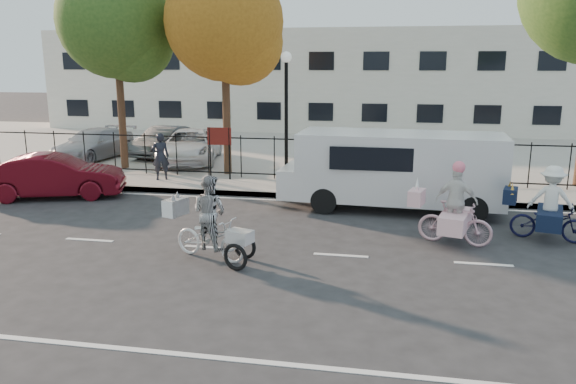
% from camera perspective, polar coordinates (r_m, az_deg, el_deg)
% --- Properties ---
extents(ground, '(120.00, 120.00, 0.00)m').
position_cam_1_polar(ground, '(13.02, -7.94, -5.61)').
color(ground, '#333334').
extents(road_markings, '(60.00, 9.52, 0.01)m').
position_cam_1_polar(road_markings, '(13.02, -7.94, -5.59)').
color(road_markings, silver).
rests_on(road_markings, ground).
extents(curb, '(60.00, 0.10, 0.15)m').
position_cam_1_polar(curb, '(17.68, -2.82, -0.25)').
color(curb, '#A8A399').
rests_on(curb, ground).
extents(sidewalk, '(60.00, 2.20, 0.15)m').
position_cam_1_polar(sidewalk, '(18.68, -2.08, 0.48)').
color(sidewalk, '#A8A399').
rests_on(sidewalk, ground).
extents(parking_lot, '(60.00, 15.60, 0.15)m').
position_cam_1_polar(parking_lot, '(27.29, 1.99, 4.49)').
color(parking_lot, '#A8A399').
rests_on(parking_lot, ground).
extents(iron_fence, '(58.00, 0.06, 1.50)m').
position_cam_1_polar(iron_fence, '(19.57, -1.40, 3.53)').
color(iron_fence, black).
rests_on(iron_fence, sidewalk).
extents(building, '(34.00, 10.00, 6.00)m').
position_cam_1_polar(building, '(36.92, 4.38, 11.26)').
color(building, silver).
rests_on(building, ground).
extents(lamppost, '(0.36, 0.36, 4.33)m').
position_cam_1_polar(lamppost, '(18.84, -0.18, 9.93)').
color(lamppost, black).
rests_on(lamppost, sidewalk).
extents(street_sign, '(0.85, 0.06, 1.80)m').
position_cam_1_polar(street_sign, '(19.58, -6.98, 4.97)').
color(street_sign, black).
rests_on(street_sign, sidewalk).
extents(zebra_trike, '(2.14, 1.37, 1.85)m').
position_cam_1_polar(zebra_trike, '(12.11, -7.93, -3.52)').
color(zebra_trike, white).
rests_on(zebra_trike, ground).
extents(unicorn_bike, '(2.00, 1.43, 1.97)m').
position_cam_1_polar(unicorn_bike, '(13.50, 16.52, -2.14)').
color(unicorn_bike, '#D7A3B1').
rests_on(unicorn_bike, ground).
extents(bull_bike, '(2.00, 1.40, 1.80)m').
position_cam_1_polar(bull_bike, '(14.60, 24.97, -1.74)').
color(bull_bike, black).
rests_on(bull_bike, ground).
extents(white_van, '(6.30, 2.41, 2.20)m').
position_cam_1_polar(white_van, '(16.20, 10.86, 2.43)').
color(white_van, white).
rests_on(white_van, ground).
extents(red_sedan, '(4.38, 2.71, 1.36)m').
position_cam_1_polar(red_sedan, '(18.90, -22.64, 1.50)').
color(red_sedan, '#520913').
rests_on(red_sedan, ground).
extents(pedestrian, '(0.71, 0.61, 1.63)m').
position_cam_1_polar(pedestrian, '(19.89, -12.83, 3.55)').
color(pedestrian, black).
rests_on(pedestrian, sidewalk).
extents(lot_car_a, '(2.30, 4.51, 1.25)m').
position_cam_1_polar(lot_car_a, '(25.02, -19.14, 4.62)').
color(lot_car_a, '#A0A2A7').
rests_on(lot_car_a, parking_lot).
extents(lot_car_b, '(3.08, 5.08, 1.32)m').
position_cam_1_polar(lot_car_b, '(23.25, -9.92, 4.63)').
color(lot_car_b, white).
rests_on(lot_car_b, parking_lot).
extents(lot_car_c, '(1.92, 3.97, 1.25)m').
position_cam_1_polar(lot_car_c, '(25.10, -12.47, 5.05)').
color(lot_car_c, '#43474A').
rests_on(lot_car_c, parking_lot).
extents(lot_car_d, '(2.24, 4.30, 1.40)m').
position_cam_1_polar(lot_car_d, '(22.82, 9.41, 4.59)').
color(lot_car_d, '#9FA0A6').
rests_on(lot_car_d, parking_lot).
extents(tree_west, '(4.22, 4.22, 7.74)m').
position_cam_1_polar(tree_west, '(22.33, -16.69, 15.81)').
color(tree_west, '#442D1D').
rests_on(tree_west, ground).
extents(tree_mid, '(4.14, 4.14, 7.59)m').
position_cam_1_polar(tree_mid, '(20.40, -6.04, 16.30)').
color(tree_mid, '#442D1D').
rests_on(tree_mid, ground).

